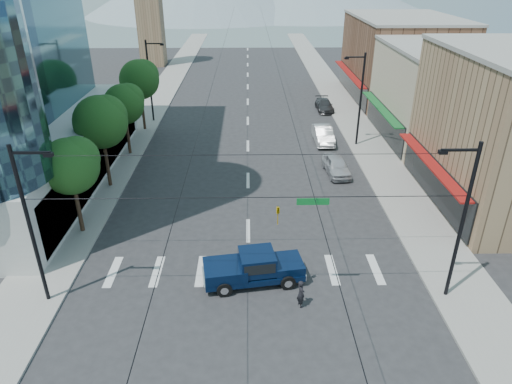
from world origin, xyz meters
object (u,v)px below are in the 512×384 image
pickup_truck (253,267)px  parked_car_near (336,165)px  parked_car_mid (323,135)px  parked_car_far (324,105)px  pedestrian (301,294)px

pickup_truck → parked_car_near: pickup_truck is taller
parked_car_near → parked_car_mid: 7.63m
pickup_truck → parked_car_near: bearing=54.8°
parked_car_near → parked_car_mid: bearing=84.9°
parked_car_near → parked_car_far: parked_car_near is taller
parked_car_near → parked_car_far: 18.77m
pickup_truck → parked_car_far: 34.71m
pedestrian → parked_car_mid: 25.02m
pickup_truck → pedestrian: (2.49, -2.11, -0.19)m
parked_car_mid → parked_car_far: parked_car_mid is taller
parked_car_mid → parked_car_far: bearing=79.9°
parked_car_far → parked_car_mid: bearing=-100.3°
parked_car_mid → pedestrian: bearing=-101.9°
pickup_truck → parked_car_far: (9.12, 33.48, -0.34)m
pedestrian → parked_car_far: bearing=-29.7°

